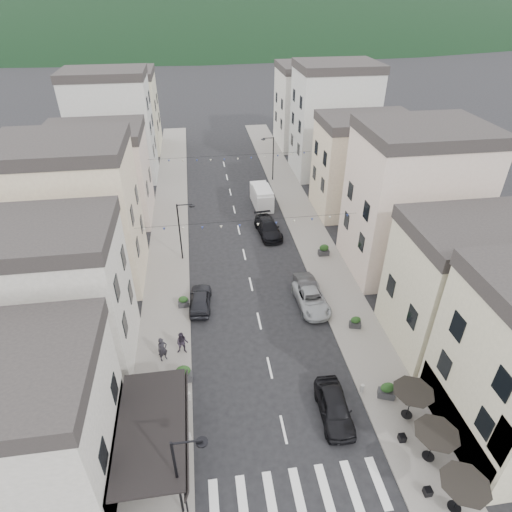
{
  "coord_description": "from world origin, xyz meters",
  "views": [
    {
      "loc": [
        -3.99,
        -9.74,
        23.24
      ],
      "look_at": [
        0.36,
        20.24,
        3.5
      ],
      "focal_mm": 30.0,
      "sensor_mm": 36.0,
      "label": 1
    }
  ],
  "objects_px": {
    "parked_car_b": "(307,289)",
    "pedestrian_b": "(182,343)",
    "parked_car_d": "(268,228)",
    "delivery_van": "(262,196)",
    "parked_car_e": "(200,299)",
    "pedestrian_a": "(163,349)",
    "parked_car_c": "(311,299)",
    "parked_car_a": "(334,407)"
  },
  "relations": [
    {
      "from": "parked_car_b",
      "to": "pedestrian_b",
      "type": "relative_size",
      "value": 2.39
    },
    {
      "from": "parked_car_d",
      "to": "delivery_van",
      "type": "height_order",
      "value": "delivery_van"
    },
    {
      "from": "parked_car_d",
      "to": "pedestrian_b",
      "type": "height_order",
      "value": "pedestrian_b"
    },
    {
      "from": "delivery_van",
      "to": "parked_car_d",
      "type": "bearing_deg",
      "value": -95.67
    },
    {
      "from": "parked_car_e",
      "to": "pedestrian_a",
      "type": "height_order",
      "value": "pedestrian_a"
    },
    {
      "from": "parked_car_b",
      "to": "pedestrian_a",
      "type": "xyz_separation_m",
      "value": [
        -12.04,
        -5.79,
        0.38
      ]
    },
    {
      "from": "parked_car_e",
      "to": "pedestrian_a",
      "type": "distance_m",
      "value": 6.42
    },
    {
      "from": "delivery_van",
      "to": "parked_car_b",
      "type": "bearing_deg",
      "value": -88.74
    },
    {
      "from": "parked_car_b",
      "to": "pedestrian_a",
      "type": "height_order",
      "value": "pedestrian_a"
    },
    {
      "from": "parked_car_d",
      "to": "parked_car_c",
      "type": "bearing_deg",
      "value": -88.68
    },
    {
      "from": "parked_car_c",
      "to": "pedestrian_a",
      "type": "relative_size",
      "value": 2.57
    },
    {
      "from": "parked_car_d",
      "to": "pedestrian_a",
      "type": "bearing_deg",
      "value": -127.62
    },
    {
      "from": "parked_car_c",
      "to": "parked_car_e",
      "type": "xyz_separation_m",
      "value": [
        -9.2,
        1.26,
        0.03
      ]
    },
    {
      "from": "parked_car_d",
      "to": "parked_car_b",
      "type": "bearing_deg",
      "value": -87.85
    },
    {
      "from": "parked_car_b",
      "to": "delivery_van",
      "type": "distance_m",
      "value": 18.16
    },
    {
      "from": "parked_car_d",
      "to": "pedestrian_a",
      "type": "distance_m",
      "value": 19.9
    },
    {
      "from": "parked_car_a",
      "to": "parked_car_e",
      "type": "relative_size",
      "value": 1.06
    },
    {
      "from": "pedestrian_a",
      "to": "parked_car_e",
      "type": "bearing_deg",
      "value": 34.34
    },
    {
      "from": "parked_car_c",
      "to": "delivery_van",
      "type": "xyz_separation_m",
      "value": [
        -1.16,
        19.43,
        0.48
      ]
    },
    {
      "from": "pedestrian_a",
      "to": "parked_car_d",
      "type": "bearing_deg",
      "value": 28.84
    },
    {
      "from": "parked_car_c",
      "to": "parked_car_d",
      "type": "bearing_deg",
      "value": 94.96
    },
    {
      "from": "parked_car_c",
      "to": "parked_car_e",
      "type": "relative_size",
      "value": 1.17
    },
    {
      "from": "parked_car_c",
      "to": "pedestrian_b",
      "type": "height_order",
      "value": "pedestrian_b"
    },
    {
      "from": "parked_car_e",
      "to": "parked_car_a",
      "type": "bearing_deg",
      "value": 128.56
    },
    {
      "from": "parked_car_a",
      "to": "parked_car_e",
      "type": "distance_m",
      "value": 14.36
    },
    {
      "from": "parked_car_b",
      "to": "pedestrian_b",
      "type": "height_order",
      "value": "pedestrian_b"
    },
    {
      "from": "parked_car_d",
      "to": "parked_car_a",
      "type": "bearing_deg",
      "value": -95.15
    },
    {
      "from": "delivery_van",
      "to": "parked_car_a",
      "type": "bearing_deg",
      "value": -92.63
    },
    {
      "from": "parked_car_c",
      "to": "pedestrian_a",
      "type": "distance_m",
      "value": 12.85
    },
    {
      "from": "parked_car_a",
      "to": "pedestrian_b",
      "type": "xyz_separation_m",
      "value": [
        -9.37,
        6.73,
        0.26
      ]
    },
    {
      "from": "parked_car_d",
      "to": "pedestrian_b",
      "type": "bearing_deg",
      "value": -124.82
    },
    {
      "from": "parked_car_c",
      "to": "pedestrian_a",
      "type": "height_order",
      "value": "pedestrian_a"
    },
    {
      "from": "pedestrian_b",
      "to": "parked_car_d",
      "type": "bearing_deg",
      "value": 69.31
    },
    {
      "from": "parked_car_a",
      "to": "pedestrian_a",
      "type": "height_order",
      "value": "pedestrian_a"
    },
    {
      "from": "parked_car_b",
      "to": "pedestrian_a",
      "type": "distance_m",
      "value": 13.37
    },
    {
      "from": "parked_car_c",
      "to": "pedestrian_a",
      "type": "bearing_deg",
      "value": -161.73
    },
    {
      "from": "parked_car_a",
      "to": "parked_car_b",
      "type": "height_order",
      "value": "parked_car_a"
    },
    {
      "from": "parked_car_b",
      "to": "parked_car_e",
      "type": "relative_size",
      "value": 1.02
    },
    {
      "from": "parked_car_e",
      "to": "delivery_van",
      "type": "xyz_separation_m",
      "value": [
        8.04,
        18.17,
        0.45
      ]
    },
    {
      "from": "parked_car_c",
      "to": "delivery_van",
      "type": "relative_size",
      "value": 0.99
    },
    {
      "from": "parked_car_a",
      "to": "parked_car_b",
      "type": "bearing_deg",
      "value": 86.22
    },
    {
      "from": "parked_car_c",
      "to": "parked_car_b",
      "type": "bearing_deg",
      "value": 87.82
    }
  ]
}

